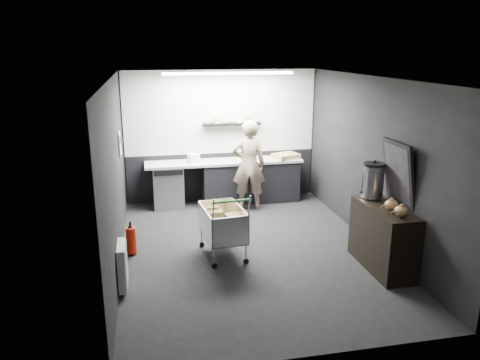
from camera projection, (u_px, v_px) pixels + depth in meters
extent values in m
plane|color=black|center=(250.00, 250.00, 7.50)|extent=(5.50, 5.50, 0.00)
plane|color=white|center=(251.00, 78.00, 6.76)|extent=(5.50, 5.50, 0.00)
plane|color=black|center=(221.00, 136.00, 9.72)|extent=(5.50, 0.00, 5.50)
plane|color=black|center=(313.00, 238.00, 4.54)|extent=(5.50, 0.00, 5.50)
plane|color=black|center=(116.00, 175.00, 6.74)|extent=(0.00, 5.50, 5.50)
plane|color=black|center=(372.00, 162.00, 7.51)|extent=(0.00, 5.50, 5.50)
cube|color=beige|center=(221.00, 112.00, 9.56)|extent=(3.95, 0.02, 1.70)
cube|color=black|center=(222.00, 176.00, 9.93)|extent=(3.95, 0.02, 1.00)
cube|color=black|center=(232.00, 124.00, 9.56)|extent=(1.20, 0.22, 0.04)
cylinder|color=silver|center=(287.00, 96.00, 9.74)|extent=(0.20, 0.03, 0.20)
cube|color=white|center=(120.00, 144.00, 7.92)|extent=(0.02, 0.30, 0.40)
cube|color=#B31625|center=(120.00, 140.00, 7.90)|extent=(0.02, 0.22, 0.10)
cube|color=silver|center=(122.00, 265.00, 6.18)|extent=(0.10, 0.50, 0.60)
cube|color=white|center=(229.00, 73.00, 8.51)|extent=(2.40, 0.20, 0.04)
cube|color=black|center=(250.00, 182.00, 9.77)|extent=(2.00, 0.56, 0.85)
cube|color=#A7A7A2|center=(224.00, 162.00, 9.54)|extent=(3.20, 0.60, 0.05)
cube|color=#9EA0A5|center=(168.00, 186.00, 9.44)|extent=(0.60, 0.58, 0.85)
cube|color=black|center=(168.00, 173.00, 9.06)|extent=(0.56, 0.02, 0.10)
imported|color=#BCAE95|center=(249.00, 165.00, 9.19)|extent=(0.71, 0.52, 1.79)
cube|color=silver|center=(223.00, 236.00, 7.22)|extent=(0.66, 0.94, 0.02)
cube|color=silver|center=(205.00, 223.00, 7.11)|extent=(0.11, 0.88, 0.47)
cube|color=silver|center=(240.00, 221.00, 7.21)|extent=(0.11, 0.88, 0.47)
cube|color=silver|center=(228.00, 233.00, 6.75)|extent=(0.57, 0.08, 0.47)
cube|color=silver|center=(218.00, 213.00, 7.57)|extent=(0.57, 0.08, 0.47)
cylinder|color=silver|center=(211.00, 257.00, 6.84)|extent=(0.02, 0.02, 0.31)
cylinder|color=silver|center=(244.00, 254.00, 6.93)|extent=(0.02, 0.02, 0.31)
cylinder|color=silver|center=(204.00, 236.00, 7.59)|extent=(0.02, 0.02, 0.31)
cylinder|color=silver|center=(234.00, 233.00, 7.69)|extent=(0.02, 0.02, 0.31)
cylinder|color=green|center=(228.00, 202.00, 6.56)|extent=(0.57, 0.09, 0.03)
cube|color=olive|center=(214.00, 221.00, 7.24)|extent=(0.28, 0.34, 0.40)
cube|color=olive|center=(234.00, 227.00, 7.08)|extent=(0.26, 0.31, 0.35)
cylinder|color=black|center=(211.00, 265.00, 6.87)|extent=(0.09, 0.04, 0.08)
cylinder|color=black|center=(204.00, 244.00, 7.63)|extent=(0.09, 0.04, 0.08)
cylinder|color=black|center=(244.00, 262.00, 6.97)|extent=(0.09, 0.04, 0.08)
cylinder|color=black|center=(234.00, 241.00, 7.73)|extent=(0.09, 0.04, 0.08)
cube|color=black|center=(383.00, 238.00, 6.77)|extent=(0.47, 1.26, 0.94)
cylinder|color=silver|center=(373.00, 181.00, 6.97)|extent=(0.31, 0.31, 0.48)
cylinder|color=black|center=(374.00, 164.00, 6.89)|extent=(0.31, 0.31, 0.04)
sphere|color=black|center=(375.00, 162.00, 6.88)|extent=(0.05, 0.05, 0.05)
ellipsoid|color=brown|center=(391.00, 205.00, 6.47)|extent=(0.19, 0.19, 0.15)
ellipsoid|color=brown|center=(401.00, 211.00, 6.23)|extent=(0.19, 0.19, 0.15)
cube|color=black|center=(399.00, 173.00, 6.60)|extent=(0.21, 0.73, 0.94)
cube|color=black|center=(397.00, 174.00, 6.60)|extent=(0.15, 0.63, 0.81)
cylinder|color=red|center=(131.00, 240.00, 7.27)|extent=(0.16, 0.16, 0.42)
cone|color=black|center=(130.00, 226.00, 7.21)|extent=(0.11, 0.11, 0.06)
cylinder|color=black|center=(130.00, 223.00, 7.20)|extent=(0.03, 0.03, 0.06)
cube|color=#9D8854|center=(286.00, 156.00, 9.72)|extent=(0.60, 0.53, 0.10)
cylinder|color=beige|center=(248.00, 154.00, 9.60)|extent=(0.22, 0.22, 0.22)
cube|color=silver|center=(194.00, 158.00, 9.34)|extent=(0.25, 0.22, 0.18)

